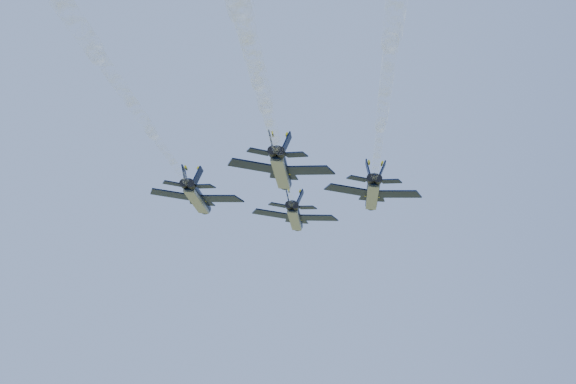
{
  "coord_description": "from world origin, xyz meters",
  "views": [
    {
      "loc": [
        6.77,
        -101.23,
        69.56
      ],
      "look_at": [
        3.02,
        4.58,
        98.07
      ],
      "focal_mm": 50.0,
      "sensor_mm": 36.0,
      "label": 1
    }
  ],
  "objects_px": {
    "jet_lead": "(295,217)",
    "jet_slot": "(281,170)",
    "jet_right": "(372,194)",
    "jet_left": "(198,198)"
  },
  "relations": [
    {
      "from": "jet_right",
      "to": "jet_slot",
      "type": "relative_size",
      "value": 1.0
    },
    {
      "from": "jet_right",
      "to": "jet_slot",
      "type": "height_order",
      "value": "same"
    },
    {
      "from": "jet_right",
      "to": "jet_slot",
      "type": "bearing_deg",
      "value": -133.78
    },
    {
      "from": "jet_lead",
      "to": "jet_slot",
      "type": "height_order",
      "value": "same"
    },
    {
      "from": "jet_lead",
      "to": "jet_slot",
      "type": "relative_size",
      "value": 1.0
    },
    {
      "from": "jet_lead",
      "to": "jet_right",
      "type": "bearing_deg",
      "value": -49.24
    },
    {
      "from": "jet_slot",
      "to": "jet_left",
      "type": "bearing_deg",
      "value": 134.84
    },
    {
      "from": "jet_lead",
      "to": "jet_right",
      "type": "distance_m",
      "value": 16.98
    },
    {
      "from": "jet_left",
      "to": "jet_right",
      "type": "bearing_deg",
      "value": -1.74
    },
    {
      "from": "jet_slot",
      "to": "jet_lead",
      "type": "bearing_deg",
      "value": 89.64
    }
  ]
}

